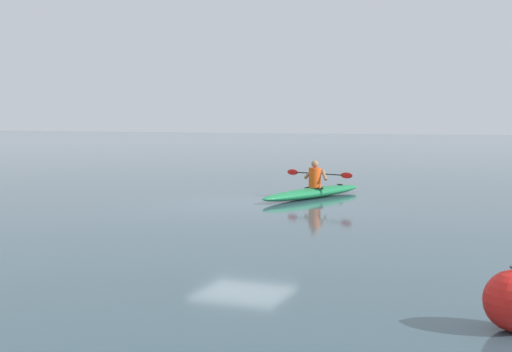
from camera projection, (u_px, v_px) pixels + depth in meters
name	position (u px, v px, depth m)	size (l,w,h in m)	color
ground_plane	(244.00, 203.00, 19.37)	(160.00, 160.00, 0.00)	#334C56
kayak	(313.00, 193.00, 20.64)	(2.07, 4.56, 0.30)	#19723F
kayaker	(315.00, 176.00, 20.67)	(2.21, 0.78, 0.79)	#E04C14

